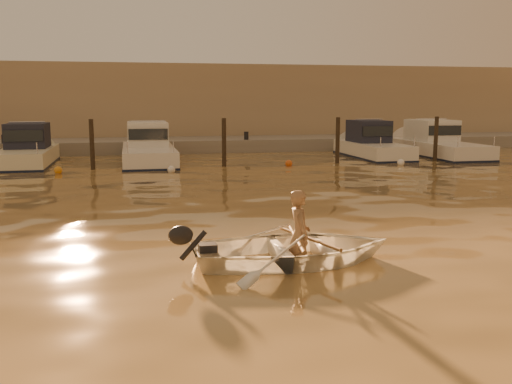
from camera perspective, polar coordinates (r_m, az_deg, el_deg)
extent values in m
plane|color=olive|center=(10.81, 9.79, -5.75)|extent=(160.00, 160.00, 0.00)
imported|color=white|center=(9.84, 3.78, -5.70)|extent=(3.46, 2.48, 0.72)
imported|color=#906A48|center=(9.80, 4.36, -4.31)|extent=(0.37, 0.57, 1.56)
cylinder|color=brown|center=(9.86, 5.19, -4.59)|extent=(0.50, 2.07, 0.13)
cylinder|color=brown|center=(9.80, 4.07, -4.66)|extent=(0.42, 2.08, 0.13)
cylinder|color=#2D2319|center=(23.58, -16.07, 4.35)|extent=(0.18, 0.18, 2.20)
cylinder|color=#2D2319|center=(23.83, -3.21, 4.75)|extent=(0.18, 0.18, 2.20)
cylinder|color=#2D2319|center=(25.12, 8.16, 4.90)|extent=(0.18, 0.18, 2.20)
cylinder|color=#2D2319|center=(27.13, 17.53, 4.88)|extent=(0.18, 0.18, 2.20)
sphere|color=orange|center=(22.96, -19.18, 2.07)|extent=(0.30, 0.30, 0.30)
sphere|color=white|center=(22.13, -8.46, 2.23)|extent=(0.30, 0.30, 0.30)
sphere|color=#CD5418|center=(24.02, 3.30, 2.86)|extent=(0.30, 0.30, 0.30)
sphere|color=white|center=(25.10, 14.29, 2.87)|extent=(0.30, 0.30, 0.30)
cube|color=gray|center=(31.52, -5.10, 4.46)|extent=(52.00, 4.00, 1.00)
cube|color=#9E8466|center=(36.87, -6.26, 8.64)|extent=(46.00, 7.00, 4.80)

